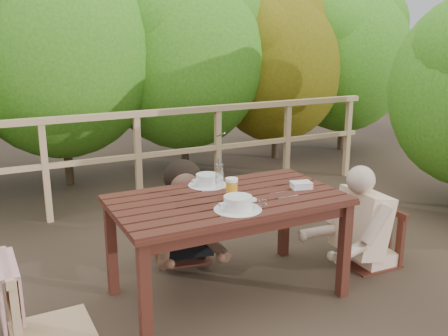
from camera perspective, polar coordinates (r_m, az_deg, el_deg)
name	(u,v)px	position (r m, az deg, el deg)	size (l,w,h in m)	color
ground	(227,294)	(3.61, 0.37, -14.11)	(60.00, 60.00, 0.00)	#463527
table	(227,248)	(3.45, 0.38, -9.02)	(1.52, 0.85, 0.70)	#3B1911
chair_left	(46,259)	(3.13, -19.57, -9.75)	(0.49, 0.49, 0.99)	tan
chair_far	(180,207)	(4.00, -4.99, -4.48)	(0.42, 0.42, 0.85)	#3B1911
chair_right	(370,213)	(4.05, 16.24, -4.90)	(0.41, 0.41, 0.83)	#3B1911
woman	(179,180)	(3.95, -5.17, -1.39)	(0.52, 0.64, 1.29)	black
diner_right	(375,182)	(4.00, 16.81, -1.53)	(0.53, 0.66, 1.32)	beige
railing	(138,160)	(5.17, -9.71, 0.85)	(5.60, 0.10, 1.01)	tan
hedge_row	(135,20)	(6.28, -10.03, 16.19)	(6.60, 1.60, 3.80)	#387319
soup_near	(238,204)	(3.08, 1.58, -4.10)	(0.30, 0.30, 0.10)	white
soup_far	(208,181)	(3.56, -1.87, -1.43)	(0.28, 0.28, 0.09)	white
bread_roll	(235,203)	(3.12, 1.24, -3.99)	(0.14, 0.11, 0.08)	olive
beer_glass	(232,190)	(3.25, 0.87, -2.48)	(0.08, 0.08, 0.16)	#C8701F
bottle	(219,174)	(3.47, -0.53, -0.68)	(0.06, 0.06, 0.23)	white
tumbler	(262,205)	(3.12, 4.37, -4.19)	(0.06, 0.06, 0.07)	white
butter_tub	(301,186)	(3.53, 8.74, -2.04)	(0.14, 0.10, 0.06)	silver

